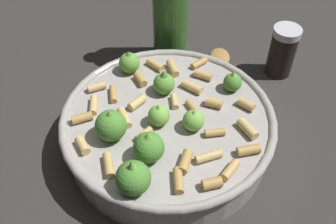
{
  "coord_description": "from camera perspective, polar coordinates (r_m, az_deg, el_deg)",
  "views": [
    {
      "loc": [
        -0.36,
        0.04,
        0.45
      ],
      "look_at": [
        0.0,
        0.0,
        0.07
      ],
      "focal_mm": 42.07,
      "sensor_mm": 36.0,
      "label": 1
    }
  ],
  "objects": [
    {
      "name": "olive_oil_bottle",
      "position": [
        0.66,
        0.37,
        14.83
      ],
      "size": [
        0.06,
        0.06,
        0.24
      ],
      "color": "#336023",
      "rests_on": "ground"
    },
    {
      "name": "wooden_spoon",
      "position": [
        0.65,
        7.58,
        3.32
      ],
      "size": [
        0.25,
        0.07,
        0.02
      ],
      "color": "#9E703D",
      "rests_on": "ground"
    },
    {
      "name": "ground_plane",
      "position": [
        0.57,
        -0.0,
        -4.58
      ],
      "size": [
        2.4,
        2.4,
        0.0
      ],
      "primitive_type": "plane",
      "color": "#2D2B28"
    },
    {
      "name": "cooking_pan",
      "position": [
        0.55,
        -0.15,
        -2.31
      ],
      "size": [
        0.29,
        0.29,
        0.11
      ],
      "color": "#9E9993",
      "rests_on": "ground"
    },
    {
      "name": "pepper_shaker",
      "position": [
        0.69,
        16.24,
        8.46
      ],
      "size": [
        0.05,
        0.05,
        0.09
      ],
      "color": "black",
      "rests_on": "ground"
    }
  ]
}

